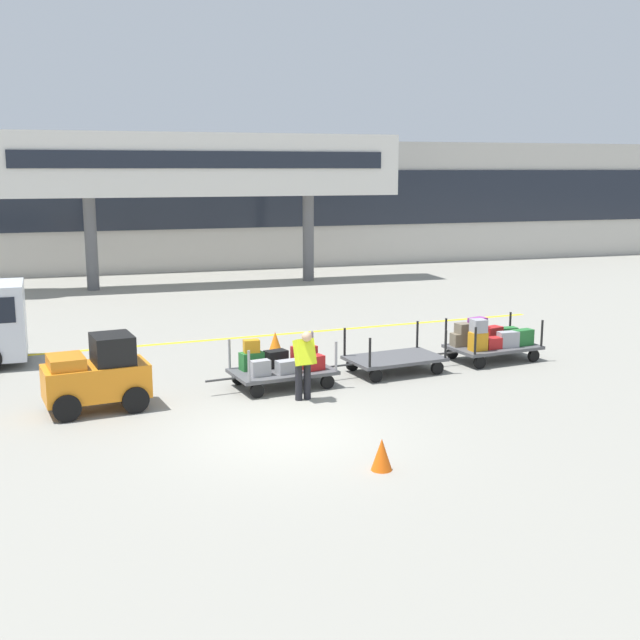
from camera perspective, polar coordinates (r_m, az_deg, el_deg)
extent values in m
plane|color=gray|center=(15.24, -2.50, -8.19)|extent=(120.00, 120.00, 0.00)
cube|color=yellow|center=(23.58, -7.50, -1.40)|extent=(21.75, 2.02, 0.01)
cube|color=#BCB7AD|center=(40.14, -12.26, 8.03)|extent=(62.60, 2.40, 6.34)
cube|color=#1E232D|center=(38.88, -12.11, 8.42)|extent=(59.47, 0.12, 2.80)
cube|color=silver|center=(34.36, -8.49, 10.99)|extent=(16.98, 2.20, 2.60)
cube|color=#1E232D|center=(33.24, -8.18, 11.35)|extent=(15.28, 0.08, 0.70)
cylinder|color=#59595B|center=(34.07, -16.14, 5.27)|extent=(0.50, 0.50, 3.82)
cylinder|color=#59595B|center=(35.53, -0.85, 5.91)|extent=(0.50, 0.50, 3.82)
cube|color=orange|center=(17.14, -15.81, -4.24)|extent=(2.23, 1.38, 0.70)
cube|color=black|center=(17.05, -14.71, -2.01)|extent=(0.93, 1.09, 0.60)
cube|color=orange|center=(16.95, -17.82, -2.88)|extent=(0.82, 1.02, 0.24)
cylinder|color=black|center=(17.64, -18.24, -5.13)|extent=(0.58, 0.26, 0.56)
cylinder|color=black|center=(16.64, -17.76, -6.05)|extent=(0.58, 0.26, 0.56)
cylinder|color=black|center=(17.84, -13.88, -4.71)|extent=(0.58, 0.26, 0.56)
cylinder|color=black|center=(16.86, -13.15, -5.60)|extent=(0.58, 0.26, 0.56)
cube|color=#4C4C4F|center=(18.33, -2.71, -3.73)|extent=(2.47, 1.71, 0.08)
cylinder|color=gray|center=(18.46, -6.53, -2.44)|extent=(0.06, 0.06, 0.70)
cylinder|color=gray|center=(17.28, -5.14, -3.33)|extent=(0.06, 0.06, 0.70)
cylinder|color=gray|center=(19.23, -0.56, -1.83)|extent=(0.06, 0.06, 0.70)
cylinder|color=gray|center=(18.10, 1.16, -2.64)|extent=(0.06, 0.06, 0.70)
cylinder|color=black|center=(18.62, -5.87, -4.18)|extent=(0.33, 0.14, 0.32)
cylinder|color=black|center=(17.54, -4.56, -5.10)|extent=(0.33, 0.14, 0.32)
cylinder|color=black|center=(19.24, -1.02, -3.63)|extent=(0.33, 0.14, 0.32)
cylinder|color=black|center=(18.20, 0.53, -4.47)|extent=(0.33, 0.14, 0.32)
cylinder|color=#333333|center=(17.83, -7.17, -4.29)|extent=(0.70, 0.15, 0.05)
cube|color=#236B2D|center=(18.36, -4.94, -2.95)|extent=(0.59, 0.42, 0.41)
cube|color=#99999E|center=(17.80, -4.34, -3.47)|extent=(0.48, 0.33, 0.36)
cube|color=black|center=(18.56, -3.19, -2.80)|extent=(0.58, 0.45, 0.39)
cube|color=#99999E|center=(18.01, -2.33, -3.37)|extent=(0.57, 0.40, 0.30)
cube|color=red|center=(18.79, -1.15, -2.54)|extent=(0.63, 0.46, 0.44)
cube|color=red|center=(18.27, -0.45, -3.09)|extent=(0.52, 0.40, 0.34)
cube|color=orange|center=(18.28, -4.95, -1.88)|extent=(0.36, 0.25, 0.30)
cube|color=#4C4C4F|center=(19.65, 5.39, -2.77)|extent=(2.47, 1.71, 0.08)
cylinder|color=black|center=(19.61, 1.79, -1.59)|extent=(0.06, 0.06, 0.70)
cylinder|color=black|center=(18.50, 3.61, -2.36)|extent=(0.06, 0.06, 0.70)
cylinder|color=black|center=(20.64, 7.02, -1.03)|extent=(0.06, 0.06, 0.70)
cylinder|color=black|center=(19.59, 9.03, -1.73)|extent=(0.06, 0.06, 0.70)
cylinder|color=black|center=(19.79, 2.34, -3.23)|extent=(0.33, 0.14, 0.32)
cylinder|color=black|center=(18.78, 4.04, -4.02)|extent=(0.33, 0.14, 0.32)
cylinder|color=black|center=(20.63, 6.59, -2.71)|extent=(0.33, 0.14, 0.32)
cylinder|color=black|center=(19.66, 8.43, -3.43)|extent=(0.33, 0.14, 0.32)
cylinder|color=#333333|center=(18.95, 1.48, -3.30)|extent=(0.70, 0.15, 0.05)
cube|color=#4C4C4F|center=(21.31, 12.34, -1.90)|extent=(2.47, 1.71, 0.08)
cylinder|color=black|center=(21.12, 9.04, -0.81)|extent=(0.06, 0.06, 0.70)
cylinder|color=black|center=(20.10, 11.11, -1.48)|extent=(0.06, 0.06, 0.70)
cylinder|color=black|center=(22.37, 13.52, -0.33)|extent=(0.06, 0.06, 0.70)
cylinder|color=black|center=(21.41, 15.68, -0.93)|extent=(0.06, 0.06, 0.70)
cylinder|color=black|center=(21.32, 9.50, -2.34)|extent=(0.33, 0.14, 0.32)
cylinder|color=black|center=(20.38, 11.42, -3.02)|extent=(0.33, 0.14, 0.32)
cylinder|color=black|center=(22.33, 13.14, -1.88)|extent=(0.33, 0.14, 0.32)
cylinder|color=black|center=(21.44, 15.12, -2.50)|extent=(0.33, 0.14, 0.32)
cylinder|color=#333333|center=(20.44, 9.00, -2.38)|extent=(0.70, 0.15, 0.05)
cube|color=#726651|center=(21.08, 10.23, -1.39)|extent=(0.59, 0.35, 0.33)
cube|color=orange|center=(20.59, 11.29, -1.51)|extent=(0.46, 0.34, 0.48)
cube|color=#99999E|center=(21.39, 11.23, -1.21)|extent=(0.57, 0.32, 0.36)
cube|color=red|center=(20.89, 12.29, -1.63)|extent=(0.47, 0.36, 0.29)
cube|color=red|center=(21.62, 12.30, -1.03)|extent=(0.57, 0.46, 0.43)
cube|color=#99999E|center=(21.13, 13.37, -1.37)|extent=(0.53, 0.28, 0.41)
cube|color=#236B2D|center=(21.97, 13.33, -0.98)|extent=(0.51, 0.29, 0.36)
cube|color=#236B2D|center=(21.46, 14.35, -1.22)|extent=(0.60, 0.38, 0.42)
cube|color=#726651|center=(21.02, 10.25, -0.59)|extent=(0.39, 0.38, 0.26)
cube|color=#99999E|center=(20.51, 11.34, -0.41)|extent=(0.35, 0.36, 0.33)
cube|color=#8C338C|center=(21.33, 11.26, -0.29)|extent=(0.54, 0.42, 0.34)
cylinder|color=black|center=(17.26, -1.54, -4.47)|extent=(0.16, 0.16, 0.82)
cylinder|color=black|center=(17.34, -0.93, -4.40)|extent=(0.16, 0.16, 0.82)
cube|color=#D1E51E|center=(17.04, -1.11, -2.33)|extent=(0.45, 0.46, 0.61)
sphere|color=tan|center=(16.85, -0.96, -1.20)|extent=(0.22, 0.22, 0.22)
cone|color=#EA590F|center=(13.45, 4.46, -9.61)|extent=(0.36, 0.36, 0.55)
cone|color=orange|center=(21.92, -3.24, -1.54)|extent=(0.36, 0.36, 0.55)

